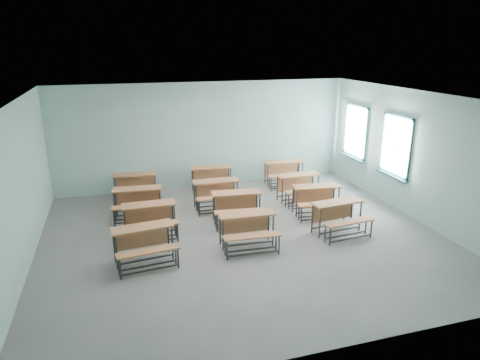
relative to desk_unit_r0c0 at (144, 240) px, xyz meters
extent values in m
cube|color=gray|center=(2.26, 0.57, -0.52)|extent=(9.00, 8.00, 0.02)
cube|color=white|center=(2.26, 0.57, 2.70)|extent=(9.00, 8.00, 0.02)
cube|color=#99BFB8|center=(2.26, 4.58, 1.09)|extent=(9.00, 0.02, 3.20)
cube|color=#99BFB8|center=(2.26, -3.44, 1.09)|extent=(9.00, 0.02, 3.20)
cube|color=#99BFB8|center=(-2.25, 0.57, 1.09)|extent=(0.02, 8.00, 3.20)
cube|color=#99BFB8|center=(6.77, 0.57, 1.09)|extent=(0.02, 8.00, 3.20)
cube|color=#1B494D|center=(6.73, 3.37, 0.42)|extent=(0.06, 1.20, 0.06)
cube|color=#1B494D|center=(6.73, 3.37, 1.96)|extent=(0.06, 1.20, 0.06)
cube|color=#1B494D|center=(6.73, 2.80, 1.19)|extent=(0.06, 0.06, 1.60)
cube|color=#1B494D|center=(6.73, 3.94, 1.19)|extent=(0.06, 0.06, 1.60)
cube|color=#1B494D|center=(6.73, 3.37, 1.19)|extent=(0.04, 0.04, 1.48)
cube|color=#1B494D|center=(6.73, 3.37, 1.19)|extent=(0.04, 1.08, 0.04)
cube|color=#1B494D|center=(6.69, 3.37, 0.36)|extent=(0.14, 1.28, 0.04)
cube|color=white|center=(6.75, 3.37, 1.19)|extent=(0.01, 1.08, 1.48)
cube|color=#1B494D|center=(6.73, 1.37, 0.42)|extent=(0.06, 1.20, 0.06)
cube|color=#1B494D|center=(6.73, 1.37, 1.96)|extent=(0.06, 1.20, 0.06)
cube|color=#1B494D|center=(6.73, 0.80, 1.19)|extent=(0.06, 0.06, 1.60)
cube|color=#1B494D|center=(6.73, 1.94, 1.19)|extent=(0.06, 0.06, 1.60)
cube|color=#1B494D|center=(6.73, 1.37, 1.19)|extent=(0.04, 0.04, 1.48)
cube|color=#1B494D|center=(6.73, 1.37, 1.19)|extent=(0.04, 1.08, 0.04)
cube|color=#1B494D|center=(6.69, 1.37, 0.36)|extent=(0.14, 1.28, 0.04)
cube|color=white|center=(6.75, 1.37, 1.19)|extent=(0.01, 1.08, 1.48)
cube|color=#A7643C|center=(-0.01, 0.11, 0.23)|extent=(1.26, 0.54, 0.04)
cube|color=#A7643C|center=(-0.03, 0.30, -0.08)|extent=(1.16, 0.15, 0.42)
cylinder|color=#323536|center=(-0.55, -0.12, -0.15)|extent=(0.04, 0.04, 0.72)
cylinder|color=#323536|center=(0.56, 0.01, -0.15)|extent=(0.04, 0.04, 0.72)
cylinder|color=#323536|center=(-0.59, 0.21, -0.15)|extent=(0.04, 0.04, 0.72)
cylinder|color=#323536|center=(0.53, 0.33, -0.15)|extent=(0.04, 0.04, 0.72)
cube|color=#323536|center=(0.01, -0.05, -0.41)|extent=(1.12, 0.16, 0.03)
cube|color=#323536|center=(-0.03, 0.27, -0.41)|extent=(1.12, 0.16, 0.03)
cube|color=#A7643C|center=(0.04, -0.38, -0.07)|extent=(1.24, 0.39, 0.04)
cylinder|color=#323536|center=(-0.50, -0.54, -0.30)|extent=(0.04, 0.04, 0.42)
cylinder|color=#323536|center=(0.61, -0.41, -0.30)|extent=(0.04, 0.04, 0.42)
cylinder|color=#323536|center=(-0.52, -0.34, -0.30)|extent=(0.04, 0.04, 0.42)
cylinder|color=#323536|center=(0.59, -0.22, -0.30)|extent=(0.04, 0.04, 0.42)
cube|color=#323536|center=(0.05, -0.47, -0.43)|extent=(1.12, 0.16, 0.03)
cube|color=#323536|center=(0.03, -0.28, -0.43)|extent=(1.12, 0.16, 0.03)
cube|color=#A7643C|center=(2.22, 0.18, 0.23)|extent=(1.24, 0.47, 0.04)
cube|color=#A7643C|center=(2.23, 0.37, -0.08)|extent=(1.16, 0.08, 0.42)
cylinder|color=#323536|center=(1.65, 0.05, -0.15)|extent=(0.04, 0.04, 0.72)
cylinder|color=#323536|center=(2.77, -0.01, -0.15)|extent=(0.04, 0.04, 0.72)
cylinder|color=#323536|center=(1.67, 0.38, -0.15)|extent=(0.04, 0.04, 0.72)
cylinder|color=#323536|center=(2.78, 0.32, -0.15)|extent=(0.04, 0.04, 0.72)
cube|color=#323536|center=(2.21, 0.02, -0.41)|extent=(1.12, 0.09, 0.03)
cube|color=#323536|center=(2.22, 0.35, -0.41)|extent=(1.12, 0.09, 0.03)
cube|color=#A7643C|center=(2.19, -0.30, -0.07)|extent=(1.23, 0.32, 0.04)
cylinder|color=#323536|center=(1.63, -0.37, -0.30)|extent=(0.04, 0.04, 0.42)
cylinder|color=#323536|center=(2.74, -0.43, -0.30)|extent=(0.04, 0.04, 0.42)
cylinder|color=#323536|center=(1.64, -0.18, -0.30)|extent=(0.04, 0.04, 0.42)
cylinder|color=#323536|center=(2.75, -0.24, -0.30)|extent=(0.04, 0.04, 0.42)
cube|color=#323536|center=(2.18, -0.40, -0.43)|extent=(1.12, 0.09, 0.03)
cube|color=#323536|center=(2.19, -0.21, -0.43)|extent=(1.12, 0.09, 0.03)
cube|color=#A7643C|center=(4.46, 0.26, 0.23)|extent=(1.26, 0.53, 0.04)
cube|color=#A7643C|center=(4.44, 0.44, -0.08)|extent=(1.16, 0.14, 0.42)
cylinder|color=#323536|center=(3.92, 0.04, -0.15)|extent=(0.04, 0.04, 0.72)
cylinder|color=#323536|center=(5.04, 0.15, -0.15)|extent=(0.04, 0.04, 0.72)
cylinder|color=#323536|center=(3.89, 0.36, -0.15)|extent=(0.04, 0.04, 0.72)
cylinder|color=#323536|center=(5.00, 0.48, -0.15)|extent=(0.04, 0.04, 0.72)
cube|color=#323536|center=(4.48, 0.09, -0.41)|extent=(1.12, 0.15, 0.03)
cube|color=#323536|center=(4.44, 0.42, -0.41)|extent=(1.12, 0.15, 0.03)
cube|color=#A7643C|center=(4.51, -0.23, -0.07)|extent=(1.24, 0.38, 0.04)
cylinder|color=#323536|center=(3.97, -0.38, -0.30)|extent=(0.04, 0.04, 0.42)
cylinder|color=#323536|center=(5.08, -0.27, -0.30)|extent=(0.04, 0.04, 0.42)
cylinder|color=#323536|center=(3.95, -0.19, -0.30)|extent=(0.04, 0.04, 0.42)
cylinder|color=#323536|center=(5.06, -0.07, -0.30)|extent=(0.04, 0.04, 0.42)
cube|color=#323536|center=(4.52, -0.33, -0.43)|extent=(1.12, 0.15, 0.03)
cube|color=#323536|center=(4.50, -0.13, -0.43)|extent=(1.12, 0.15, 0.03)
cube|color=#A7643C|center=(0.22, 1.37, 0.23)|extent=(1.22, 0.41, 0.04)
cube|color=#A7643C|center=(0.22, 1.56, -0.08)|extent=(1.16, 0.02, 0.42)
cylinder|color=#323536|center=(-0.33, 1.21, -0.15)|extent=(0.04, 0.04, 0.72)
cylinder|color=#323536|center=(0.79, 1.21, -0.15)|extent=(0.04, 0.04, 0.72)
cylinder|color=#323536|center=(-0.34, 1.53, -0.15)|extent=(0.04, 0.04, 0.72)
cylinder|color=#323536|center=(0.78, 1.54, -0.15)|extent=(0.04, 0.04, 0.72)
cube|color=#323536|center=(0.23, 1.21, -0.41)|extent=(1.12, 0.03, 0.03)
cube|color=#323536|center=(0.22, 1.53, -0.41)|extent=(1.12, 0.03, 0.03)
cube|color=#A7643C|center=(0.23, 0.88, -0.07)|extent=(1.22, 0.26, 0.04)
cylinder|color=#323536|center=(-0.33, 0.78, -0.30)|extent=(0.04, 0.04, 0.42)
cylinder|color=#323536|center=(0.79, 0.79, -0.30)|extent=(0.04, 0.04, 0.42)
cylinder|color=#323536|center=(-0.33, 0.98, -0.30)|extent=(0.04, 0.04, 0.42)
cylinder|color=#323536|center=(0.79, 0.98, -0.30)|extent=(0.04, 0.04, 0.42)
cube|color=#323536|center=(0.23, 0.79, -0.43)|extent=(1.12, 0.03, 0.03)
cube|color=#323536|center=(0.23, 0.98, -0.43)|extent=(1.12, 0.03, 0.03)
cube|color=#A7643C|center=(2.39, 1.57, 0.23)|extent=(1.26, 0.55, 0.04)
cube|color=#A7643C|center=(2.41, 1.75, -0.08)|extent=(1.15, 0.16, 0.42)
cylinder|color=#323536|center=(1.81, 1.47, -0.15)|extent=(0.04, 0.04, 0.72)
cylinder|color=#323536|center=(2.92, 1.34, -0.15)|extent=(0.04, 0.04, 0.72)
cylinder|color=#323536|center=(1.85, 1.80, -0.15)|extent=(0.04, 0.04, 0.72)
cylinder|color=#323536|center=(2.96, 1.66, -0.15)|extent=(0.04, 0.04, 0.72)
cube|color=#323536|center=(2.37, 1.41, -0.41)|extent=(1.12, 0.16, 0.03)
cube|color=#323536|center=(2.41, 1.73, -0.41)|extent=(1.12, 0.16, 0.03)
cube|color=#A7643C|center=(2.33, 1.08, -0.07)|extent=(1.24, 0.40, 0.04)
cylinder|color=#323536|center=(1.76, 1.05, -0.30)|extent=(0.04, 0.04, 0.42)
cylinder|color=#323536|center=(2.87, 0.92, -0.30)|extent=(0.04, 0.04, 0.42)
cylinder|color=#323536|center=(1.78, 1.24, -0.30)|extent=(0.04, 0.04, 0.42)
cylinder|color=#323536|center=(2.90, 1.11, -0.30)|extent=(0.04, 0.04, 0.42)
cube|color=#323536|center=(2.32, 0.99, -0.43)|extent=(1.12, 0.16, 0.03)
cube|color=#323536|center=(2.34, 1.18, -0.43)|extent=(1.12, 0.16, 0.03)
cube|color=#A7643C|center=(4.51, 1.45, 0.23)|extent=(1.26, 0.56, 0.04)
cube|color=#A7643C|center=(4.53, 1.63, -0.08)|extent=(1.15, 0.17, 0.42)
cylinder|color=#323536|center=(3.93, 1.36, -0.15)|extent=(0.04, 0.04, 0.72)
cylinder|color=#323536|center=(5.04, 1.21, -0.15)|extent=(0.04, 0.04, 0.72)
cylinder|color=#323536|center=(3.97, 1.68, -0.15)|extent=(0.04, 0.04, 0.72)
cylinder|color=#323536|center=(5.08, 1.54, -0.15)|extent=(0.04, 0.04, 0.72)
cube|color=#323536|center=(4.49, 1.29, -0.41)|extent=(1.11, 0.17, 0.03)
cube|color=#323536|center=(4.53, 1.61, -0.41)|extent=(1.11, 0.17, 0.03)
cube|color=#A7643C|center=(4.45, 0.96, -0.07)|extent=(1.24, 0.41, 0.04)
cylinder|color=#323536|center=(3.88, 0.94, -0.30)|extent=(0.04, 0.04, 0.42)
cylinder|color=#323536|center=(4.99, 0.79, -0.30)|extent=(0.04, 0.04, 0.42)
cylinder|color=#323536|center=(3.90, 1.13, -0.30)|extent=(0.04, 0.04, 0.42)
cylinder|color=#323536|center=(5.01, 0.99, -0.30)|extent=(0.04, 0.04, 0.42)
cube|color=#323536|center=(4.43, 0.87, -0.43)|extent=(1.11, 0.17, 0.03)
cube|color=#323536|center=(4.46, 1.06, -0.43)|extent=(1.11, 0.17, 0.03)
cube|color=#A7643C|center=(0.05, 2.59, 0.23)|extent=(1.26, 0.53, 0.04)
cube|color=#A7643C|center=(0.06, 2.78, -0.08)|extent=(1.16, 0.14, 0.42)
cylinder|color=#323536|center=(-0.53, 2.49, -0.15)|extent=(0.04, 0.04, 0.72)
cylinder|color=#323536|center=(0.58, 2.37, -0.15)|extent=(0.04, 0.04, 0.72)
cylinder|color=#323536|center=(-0.49, 2.81, -0.15)|extent=(0.04, 0.04, 0.72)
cylinder|color=#323536|center=(0.62, 2.69, -0.15)|extent=(0.04, 0.04, 0.72)
cube|color=#323536|center=(0.03, 2.43, -0.41)|extent=(1.12, 0.15, 0.03)
cube|color=#323536|center=(0.06, 2.75, -0.41)|extent=(1.12, 0.15, 0.03)
cube|color=#A7643C|center=(-0.01, 2.10, -0.07)|extent=(1.24, 0.38, 0.04)
cylinder|color=#323536|center=(-0.57, 2.07, -0.30)|extent=(0.04, 0.04, 0.42)
cylinder|color=#323536|center=(0.54, 1.95, -0.30)|extent=(0.04, 0.04, 0.42)
cylinder|color=#323536|center=(-0.55, 2.26, -0.30)|extent=(0.04, 0.04, 0.42)
cylinder|color=#323536|center=(0.56, 2.14, -0.30)|extent=(0.04, 0.04, 0.42)
cube|color=#323536|center=(-0.02, 2.01, -0.43)|extent=(1.12, 0.15, 0.03)
cube|color=#323536|center=(0.00, 2.20, -0.43)|extent=(1.12, 0.15, 0.03)
cube|color=#A7643C|center=(2.11, 2.64, 0.23)|extent=(1.23, 0.44, 0.04)
cube|color=#A7643C|center=(2.12, 2.83, -0.08)|extent=(1.16, 0.05, 0.42)
cylinder|color=#323536|center=(1.55, 2.49, -0.15)|extent=(0.04, 0.04, 0.72)
cylinder|color=#323536|center=(2.67, 2.46, -0.15)|extent=(0.04, 0.04, 0.72)
cylinder|color=#323536|center=(1.56, 2.82, -0.15)|extent=(0.04, 0.04, 0.72)
cylinder|color=#323536|center=(2.68, 2.79, -0.15)|extent=(0.04, 0.04, 0.72)
cube|color=#323536|center=(2.11, 2.48, -0.41)|extent=(1.12, 0.06, 0.03)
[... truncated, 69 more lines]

